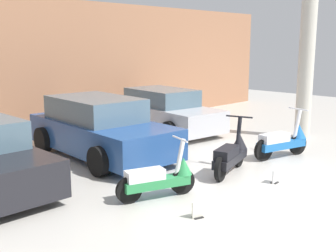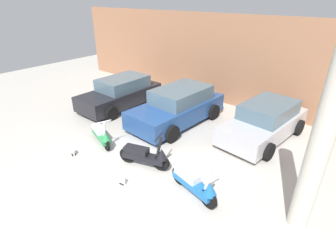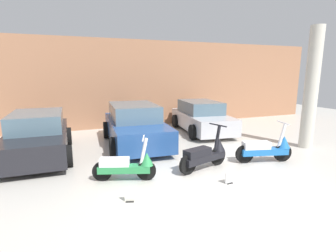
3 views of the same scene
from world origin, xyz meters
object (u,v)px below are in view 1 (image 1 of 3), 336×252
scooter_front_right (232,154)px  placard_near_left_scooter (198,211)px  scooter_front_left (160,178)px  scooter_front_center (284,140)px  support_column_side (306,68)px  placard_near_right_scooter (275,177)px  car_rear_right (165,111)px  car_rear_center (100,128)px

scooter_front_right → placard_near_left_scooter: bearing=-172.7°
scooter_front_left → scooter_front_right: 2.07m
scooter_front_center → support_column_side: bearing=31.4°
scooter_front_center → placard_near_right_scooter: size_ratio=6.12×
scooter_front_left → scooter_front_center: (3.90, -0.16, 0.04)m
scooter_front_center → support_column_side: 2.86m
scooter_front_center → car_rear_right: car_rear_right is taller
placard_near_right_scooter → support_column_side: 4.74m
placard_near_left_scooter → support_column_side: size_ratio=0.07×
car_rear_center → placard_near_left_scooter: size_ratio=16.12×
car_rear_right → placard_near_right_scooter: bearing=-15.1°
placard_near_right_scooter → placard_near_left_scooter: bearing=-179.5°
car_rear_center → car_rear_right: size_ratio=1.07×
car_rear_center → car_rear_right: 3.25m
car_rear_center → placard_near_left_scooter: car_rear_center is taller
car_rear_center → placard_near_right_scooter: car_rear_center is taller
scooter_front_left → scooter_front_right: scooter_front_right is taller
scooter_front_left → car_rear_right: car_rear_right is taller
scooter_front_right → car_rear_right: bearing=46.0°
support_column_side → car_rear_center: bearing=154.9°
scooter_front_center → placard_near_right_scooter: bearing=-140.6°
car_rear_right → placard_near_left_scooter: size_ratio=15.05×
car_rear_center → support_column_side: support_column_side is taller
scooter_front_right → car_rear_center: bearing=93.1°
scooter_front_center → car_rear_center: bearing=147.1°
scooter_front_right → support_column_side: bearing=-9.4°
scooter_front_center → support_column_side: size_ratio=0.41×
scooter_front_center → placard_near_right_scooter: 2.00m
car_rear_right → support_column_side: (2.12, -3.40, 1.34)m
scooter_front_right → scooter_front_left: bearing=162.9°
scooter_front_left → placard_near_left_scooter: (-0.18, -1.02, -0.25)m
scooter_front_center → support_column_side: support_column_side is taller
scooter_front_center → support_column_side: (2.30, 0.71, 1.55)m
scooter_front_left → placard_near_right_scooter: (2.11, -1.00, -0.25)m
car_rear_center → placard_near_right_scooter: 4.21m
scooter_front_left → placard_near_left_scooter: scooter_front_left is taller
scooter_front_right → scooter_front_center: 1.84m
scooter_front_left → car_rear_center: car_rear_center is taller
scooter_front_center → placard_near_left_scooter: scooter_front_center is taller
scooter_front_left → support_column_side: bearing=24.1°
support_column_side → placard_near_right_scooter: bearing=-159.2°
scooter_front_right → car_rear_center: car_rear_center is taller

